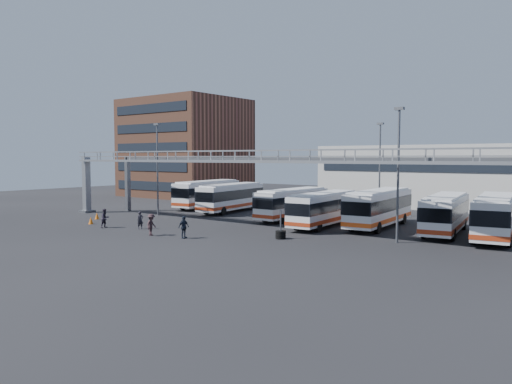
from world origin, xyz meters
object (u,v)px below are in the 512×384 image
Objects in this scene: bus_2 at (231,196)px; pedestrian_d at (184,227)px; pedestrian_c at (151,225)px; light_pole_mid at (398,167)px; light_pole_back at (380,164)px; bus_1 at (208,193)px; bus_8 at (495,215)px; cone_right at (91,220)px; bus_5 at (324,208)px; pedestrian_a at (140,220)px; pedestrian_b at (105,218)px; light_pole_left at (157,164)px; tire_stack at (281,234)px; cone_left at (97,216)px; bus_7 at (445,212)px; bus_4 at (293,203)px; bus_6 at (379,207)px.

bus_2 reaches higher than pedestrian_d.
light_pole_mid is at bearing -81.94° from pedestrian_c.
light_pole_back is at bearing -13.84° from pedestrian_d.
bus_1 is at bearing -168.34° from light_pole_back.
bus_8 is at bearing -75.53° from pedestrian_c.
cone_right is (1.73, -18.43, -1.57)m from bus_1.
pedestrian_c is (-22.99, -15.31, -1.01)m from bus_8.
bus_5 is 6.74× the size of pedestrian_a.
pedestrian_a is 2.25× the size of cone_right.
bus_5 reaches higher than pedestrian_b.
light_pole_left is 0.95× the size of bus_5.
pedestrian_b is at bearing -164.06° from tire_stack.
bus_8 reaches higher than pedestrian_b.
pedestrian_c is (6.25, -17.62, -0.94)m from bus_2.
light_pole_back is 5.64× the size of pedestrian_d.
bus_5 reaches higher than tire_stack.
light_pole_left is 24.41m from light_pole_back.
bus_8 is 16.47× the size of cone_right.
cone_left is 22.46m from tire_stack.
light_pole_left reaches higher than bus_7.
bus_1 is 18.58m from cone_right.
bus_1 is 1.04× the size of bus_2.
bus_1 is 6.48× the size of pedestrian_c.
pedestrian_c is at bearing -66.75° from bus_1.
tire_stack is (19.96, -4.87, -5.33)m from light_pole_left.
cone_right is at bearing 74.94° from pedestrian_b.
pedestrian_a is at bearing -161.87° from bus_8.
pedestrian_a is (-7.22, -14.05, -0.98)m from bus_4.
light_pole_mid is 10.48m from bus_5.
bus_1 reaches higher than pedestrian_d.
pedestrian_b is at bearing -123.96° from bus_4.
tire_stack reaches higher than pedestrian_d.
bus_5 is 5.94× the size of pedestrian_c.
tire_stack is (-3.61, -10.70, -1.53)m from bus_6.
pedestrian_d is at bearing -59.58° from bus_1.
bus_2 is (4.26, 7.61, -3.88)m from light_pole_left.
pedestrian_b is (-10.41, -15.50, -0.89)m from bus_4.
bus_2 is at bearing 160.07° from light_pole_mid.
pedestrian_c is 3.23m from pedestrian_d.
bus_1 is (-1.40, 9.58, -3.80)m from light_pole_left.
pedestrian_c is at bearing -96.68° from pedestrian_b.
light_pole_mid is 0.87× the size of bus_1.
bus_8 is 24.69m from pedestrian_d.
bus_6 is at bearing -12.90° from bus_2.
pedestrian_a reaches higher than cone_left.
light_pole_mid is 0.92× the size of bus_7.
light_pole_mid is at bearing -2.05° from light_pole_left.
bus_6 is 6.42× the size of pedestrian_d.
light_pole_left and light_pole_back have the same top height.
light_pole_mid is at bearing 25.73° from tire_stack.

